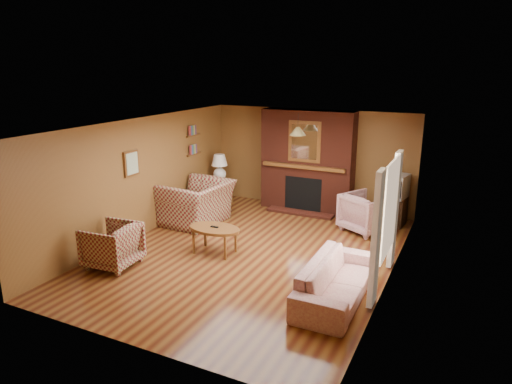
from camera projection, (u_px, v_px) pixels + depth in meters
The scene contains 20 objects.
floor at pixel (251, 253), 8.54m from camera, with size 6.50×6.50×0.00m, color #4B1F10.
ceiling at pixel (251, 125), 7.89m from camera, with size 6.50×6.50×0.00m, color silver.
wall_back at pixel (311, 159), 11.03m from camera, with size 6.50×6.50×0.00m, color brown.
wall_front at pixel (129, 259), 5.40m from camera, with size 6.50×6.50×0.00m, color brown.
wall_left at pixel (141, 177), 9.27m from camera, with size 6.50×6.50×0.00m, color brown.
wall_right at pixel (393, 211), 7.17m from camera, with size 6.50×6.50×0.00m, color brown.
fireplace at pixel (307, 162), 10.81m from camera, with size 2.20×0.82×2.40m.
window_right at pixel (387, 218), 7.03m from camera, with size 0.10×1.85×2.00m.
bookshelf at pixel (195, 141), 10.76m from camera, with size 0.09×0.55×0.71m.
botanical_print at pixel (131, 163), 8.90m from camera, with size 0.05×0.40×0.50m.
pendant_light at pixel (298, 131), 9.99m from camera, with size 0.36×0.36×0.48m.
plaid_loveseat at pixel (197, 203), 10.08m from camera, with size 1.43×1.25×0.93m, color maroon.
plaid_armchair at pixel (112, 245), 7.93m from camera, with size 0.82×0.84×0.76m, color maroon.
floral_sofa at pixel (336, 280), 6.85m from camera, with size 2.05×0.80×0.60m, color #C0AD95.
floral_armchair at pixel (366, 213), 9.58m from camera, with size 0.87×0.90×0.81m, color #C0AD95.
coffee_table at pixel (215, 230), 8.46m from camera, with size 1.00×0.62×0.52m.
side_table at pixel (220, 192), 11.46m from camera, with size 0.47×0.47×0.62m, color brown.
table_lamp at pixel (219, 166), 11.28m from camera, with size 0.40×0.40×0.65m.
tv_stand at pixel (391, 211), 10.02m from camera, with size 0.58×0.52×0.63m, color black.
crt_tv at pixel (393, 186), 9.86m from camera, with size 0.64×0.63×0.51m.
Camera 1 is at (3.53, -7.08, 3.43)m, focal length 32.00 mm.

